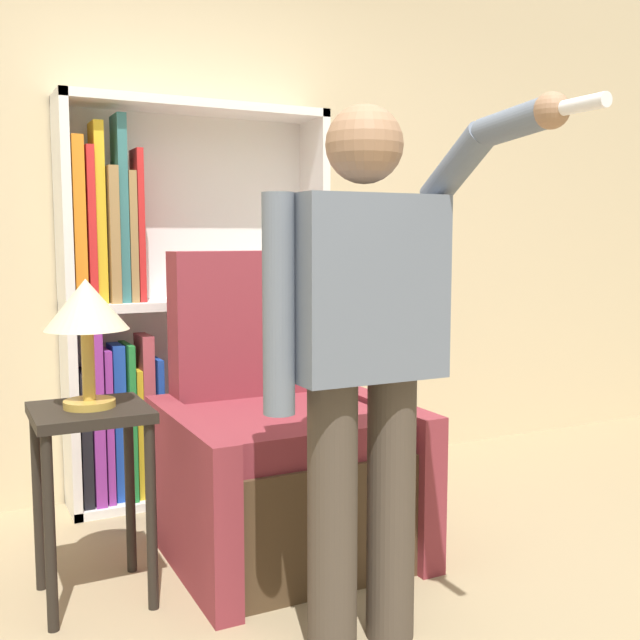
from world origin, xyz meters
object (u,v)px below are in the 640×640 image
object	(u,v)px
armchair	(280,457)
side_table	(91,451)
bookcase	(163,317)
table_lamp	(86,311)
person_standing	(365,343)

from	to	relation	value
armchair	side_table	world-z (taller)	armchair
bookcase	table_lamp	bearing A→B (deg)	-118.79
bookcase	person_standing	xyz separation A→B (m)	(0.18, -1.58, 0.06)
bookcase	armchair	world-z (taller)	bookcase
table_lamp	bookcase	bearing A→B (deg)	61.21
bookcase	side_table	size ratio (longest dim) A/B	2.76
bookcase	armchair	xyz separation A→B (m)	(0.25, -0.79, -0.50)
side_table	table_lamp	distance (m)	0.48
armchair	person_standing	bearing A→B (deg)	-94.98
bookcase	table_lamp	size ratio (longest dim) A/B	4.31
armchair	table_lamp	xyz separation A→B (m)	(-0.75, -0.11, 0.63)
person_standing	side_table	world-z (taller)	person_standing
table_lamp	side_table	bearing A→B (deg)	135.00
armchair	person_standing	distance (m)	0.97
person_standing	side_table	xyz separation A→B (m)	(-0.68, 0.68, -0.41)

